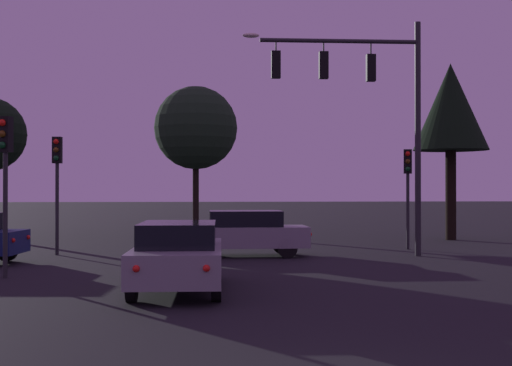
{
  "coord_description": "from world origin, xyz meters",
  "views": [
    {
      "loc": [
        -1.23,
        -6.7,
        2.27
      ],
      "look_at": [
        0.75,
        17.7,
        2.46
      ],
      "focal_mm": 47.9,
      "sensor_mm": 36.0,
      "label": 1
    }
  ],
  "objects_px": {
    "car_crossing_left": "(242,232)",
    "tree_left_far": "(196,128)",
    "traffic_light_corner_right": "(408,178)",
    "car_nearside_lane": "(179,255)",
    "traffic_signal_mast_arm": "(366,94)",
    "traffic_light_corner_left": "(5,163)",
    "tree_center_horizon": "(451,109)",
    "traffic_light_median": "(57,171)"
  },
  "relations": [
    {
      "from": "car_crossing_left",
      "to": "tree_left_far",
      "type": "relative_size",
      "value": 0.61
    },
    {
      "from": "traffic_light_corner_right",
      "to": "car_nearside_lane",
      "type": "relative_size",
      "value": 0.8
    },
    {
      "from": "car_crossing_left",
      "to": "traffic_signal_mast_arm",
      "type": "bearing_deg",
      "value": -4.98
    },
    {
      "from": "traffic_signal_mast_arm",
      "to": "traffic_light_corner_right",
      "type": "distance_m",
      "value": 4.27
    },
    {
      "from": "traffic_light_corner_left",
      "to": "tree_left_far",
      "type": "distance_m",
      "value": 17.44
    },
    {
      "from": "car_nearside_lane",
      "to": "tree_center_horizon",
      "type": "distance_m",
      "value": 18.82
    },
    {
      "from": "traffic_signal_mast_arm",
      "to": "traffic_light_corner_left",
      "type": "distance_m",
      "value": 11.7
    },
    {
      "from": "traffic_light_corner_left",
      "to": "car_crossing_left",
      "type": "xyz_separation_m",
      "value": [
        6.31,
        5.03,
        -2.11
      ]
    },
    {
      "from": "traffic_light_median",
      "to": "traffic_light_corner_right",
      "type": "bearing_deg",
      "value": 5.25
    },
    {
      "from": "car_nearside_lane",
      "to": "tree_center_horizon",
      "type": "xyz_separation_m",
      "value": [
        11.46,
        14.07,
        4.99
      ]
    },
    {
      "from": "car_nearside_lane",
      "to": "traffic_light_median",
      "type": "bearing_deg",
      "value": 117.28
    },
    {
      "from": "traffic_light_corner_right",
      "to": "car_crossing_left",
      "type": "bearing_deg",
      "value": -161.69
    },
    {
      "from": "car_crossing_left",
      "to": "tree_center_horizon",
      "type": "distance_m",
      "value": 12.62
    },
    {
      "from": "tree_left_far",
      "to": "traffic_light_corner_right",
      "type": "bearing_deg",
      "value": -50.22
    },
    {
      "from": "traffic_light_corner_left",
      "to": "car_crossing_left",
      "type": "height_order",
      "value": "traffic_light_corner_left"
    },
    {
      "from": "traffic_light_corner_right",
      "to": "car_crossing_left",
      "type": "distance_m",
      "value": 6.89
    },
    {
      "from": "traffic_signal_mast_arm",
      "to": "tree_left_far",
      "type": "distance_m",
      "value": 13.27
    },
    {
      "from": "traffic_signal_mast_arm",
      "to": "car_nearside_lane",
      "type": "height_order",
      "value": "traffic_signal_mast_arm"
    },
    {
      "from": "traffic_light_corner_right",
      "to": "tree_left_far",
      "type": "height_order",
      "value": "tree_left_far"
    },
    {
      "from": "traffic_light_corner_left",
      "to": "tree_center_horizon",
      "type": "distance_m",
      "value": 19.86
    },
    {
      "from": "traffic_light_median",
      "to": "tree_center_horizon",
      "type": "bearing_deg",
      "value": 19.36
    },
    {
      "from": "car_crossing_left",
      "to": "traffic_light_corner_left",
      "type": "bearing_deg",
      "value": -141.43
    },
    {
      "from": "traffic_light_corner_right",
      "to": "traffic_light_median",
      "type": "relative_size",
      "value": 0.92
    },
    {
      "from": "traffic_signal_mast_arm",
      "to": "traffic_light_corner_right",
      "type": "bearing_deg",
      "value": 48.37
    },
    {
      "from": "traffic_light_corner_left",
      "to": "tree_center_horizon",
      "type": "bearing_deg",
      "value": 35.93
    },
    {
      "from": "tree_center_horizon",
      "to": "traffic_light_corner_right",
      "type": "bearing_deg",
      "value": -126.79
    },
    {
      "from": "car_crossing_left",
      "to": "tree_left_far",
      "type": "distance_m",
      "value": 12.54
    },
    {
      "from": "car_crossing_left",
      "to": "tree_center_horizon",
      "type": "height_order",
      "value": "tree_center_horizon"
    },
    {
      "from": "traffic_light_corner_right",
      "to": "tree_left_far",
      "type": "bearing_deg",
      "value": 129.78
    },
    {
      "from": "traffic_light_corner_left",
      "to": "traffic_light_corner_right",
      "type": "distance_m",
      "value": 14.48
    },
    {
      "from": "traffic_light_corner_right",
      "to": "tree_center_horizon",
      "type": "xyz_separation_m",
      "value": [
        3.3,
        4.42,
        3.13
      ]
    },
    {
      "from": "traffic_signal_mast_arm",
      "to": "car_crossing_left",
      "type": "distance_m",
      "value": 6.2
    },
    {
      "from": "tree_left_far",
      "to": "tree_center_horizon",
      "type": "height_order",
      "value": "tree_center_horizon"
    },
    {
      "from": "traffic_light_median",
      "to": "car_crossing_left",
      "type": "relative_size",
      "value": 0.89
    },
    {
      "from": "traffic_light_corner_left",
      "to": "traffic_light_corner_right",
      "type": "height_order",
      "value": "traffic_light_corner_left"
    },
    {
      "from": "traffic_light_corner_left",
      "to": "tree_left_far",
      "type": "relative_size",
      "value": 0.55
    },
    {
      "from": "tree_left_far",
      "to": "car_nearside_lane",
      "type": "bearing_deg",
      "value": -90.72
    },
    {
      "from": "traffic_light_corner_left",
      "to": "traffic_light_median",
      "type": "xyz_separation_m",
      "value": [
        0.06,
        5.96,
        -0.04
      ]
    },
    {
      "from": "tree_center_horizon",
      "to": "tree_left_far",
      "type": "bearing_deg",
      "value": 155.58
    },
    {
      "from": "traffic_light_median",
      "to": "tree_left_far",
      "type": "relative_size",
      "value": 0.54
    },
    {
      "from": "traffic_light_corner_right",
      "to": "traffic_light_median",
      "type": "bearing_deg",
      "value": -174.75
    },
    {
      "from": "traffic_light_corner_left",
      "to": "car_nearside_lane",
      "type": "relative_size",
      "value": 0.88
    }
  ]
}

